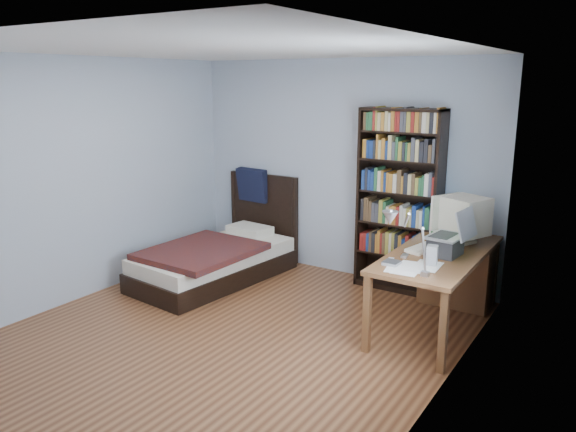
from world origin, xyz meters
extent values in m
plane|color=#5A301A|center=(0.00, 0.00, 0.00)|extent=(4.20, 4.20, 0.00)
plane|color=white|center=(0.00, 0.00, 2.50)|extent=(4.20, 4.20, 0.00)
cube|color=#ACB8C9|center=(0.00, 2.10, 1.25)|extent=(3.80, 0.04, 2.50)
cube|color=#ACB8C9|center=(-1.90, 0.00, 1.25)|extent=(0.04, 4.20, 2.50)
cube|color=#ACB8C9|center=(1.90, 0.00, 1.25)|extent=(0.04, 4.20, 2.50)
cube|color=white|center=(1.89, -0.15, 1.45)|extent=(0.01, 1.14, 1.14)
cube|color=white|center=(1.88, -0.15, 1.45)|extent=(0.01, 1.00, 1.00)
cube|color=brown|center=(1.50, 1.20, 0.71)|extent=(0.75, 1.74, 0.04)
cube|color=brown|center=(1.18, 0.38, 0.34)|extent=(0.06, 0.06, 0.69)
cube|color=brown|center=(1.83, 0.38, 0.34)|extent=(0.06, 0.06, 0.69)
cube|color=brown|center=(1.18, 2.02, 0.34)|extent=(0.06, 0.06, 0.69)
cube|color=brown|center=(1.83, 2.02, 0.34)|extent=(0.06, 0.06, 0.69)
cube|color=brown|center=(1.50, 1.85, 0.34)|extent=(0.69, 0.40, 0.68)
cube|color=beige|center=(1.57, 1.62, 0.74)|extent=(0.31, 0.29, 0.03)
cylinder|color=beige|center=(1.57, 1.62, 0.79)|extent=(0.09, 0.09, 0.06)
cube|color=beige|center=(1.60, 1.62, 1.00)|extent=(0.49, 0.48, 0.36)
cube|color=beige|center=(1.41, 1.62, 1.00)|extent=(0.18, 0.36, 0.38)
cube|color=#46A2FF|center=(1.39, 1.62, 1.00)|extent=(0.12, 0.26, 0.25)
cube|color=#2D2D30|center=(1.58, 1.13, 0.81)|extent=(0.27, 0.31, 0.17)
cube|color=silver|center=(1.58, 1.13, 0.91)|extent=(0.31, 0.39, 0.02)
cube|color=#2D2D30|center=(1.56, 1.13, 0.92)|extent=(0.20, 0.30, 0.00)
cube|color=silver|center=(1.75, 1.13, 1.04)|extent=(0.12, 0.37, 0.26)
cube|color=#0CBF26|center=(1.74, 1.13, 1.04)|extent=(0.09, 0.30, 0.20)
cube|color=#99999E|center=(1.62, 0.50, 0.75)|extent=(0.06, 0.05, 0.04)
cylinder|color=#99999E|center=(1.62, 0.43, 0.96)|extent=(0.02, 0.14, 0.39)
cylinder|color=#99999E|center=(1.55, 0.22, 1.24)|extent=(0.16, 0.32, 0.20)
cone|color=#99999E|center=(1.47, 0.07, 1.28)|extent=(0.12, 0.12, 0.10)
cube|color=beige|center=(1.36, 1.19, 0.74)|extent=(0.24, 0.43, 0.04)
cube|color=gray|center=(1.57, 0.78, 0.82)|extent=(0.10, 0.10, 0.18)
cylinder|color=#06330F|center=(1.37, 1.44, 0.79)|extent=(0.07, 0.07, 0.13)
ellipsoid|color=silver|center=(1.46, 1.46, 0.75)|extent=(0.06, 0.11, 0.04)
cube|color=silver|center=(1.29, 0.88, 0.74)|extent=(0.07, 0.11, 0.02)
cube|color=gray|center=(1.23, 0.71, 0.74)|extent=(0.06, 0.10, 0.02)
cube|color=gray|center=(1.28, 0.62, 0.74)|extent=(0.13, 0.13, 0.03)
cube|color=black|center=(0.38, 1.94, 0.99)|extent=(0.03, 0.30, 1.98)
cube|color=black|center=(1.24, 1.94, 0.99)|extent=(0.03, 0.30, 1.98)
cube|color=black|center=(0.81, 1.94, 1.96)|extent=(0.89, 0.30, 0.03)
cube|color=black|center=(0.81, 1.94, 0.03)|extent=(0.89, 0.30, 0.06)
cube|color=black|center=(0.81, 2.08, 0.99)|extent=(0.89, 0.02, 1.98)
cube|color=olive|center=(0.81, 1.92, 1.02)|extent=(0.81, 0.22, 1.78)
cube|color=black|center=(-1.06, 1.05, 0.11)|extent=(1.14, 1.99, 0.22)
cube|color=#EAE6C9|center=(-1.06, 1.05, 0.30)|extent=(1.10, 1.93, 0.16)
cube|color=maroon|center=(-1.03, 0.81, 0.41)|extent=(1.05, 1.27, 0.07)
cube|color=#EAE6C9|center=(-1.06, 1.75, 0.43)|extent=(0.55, 0.39, 0.12)
cube|color=black|center=(-1.06, 2.06, 0.55)|extent=(1.01, 0.05, 1.10)
cylinder|color=black|center=(-1.54, 2.04, 0.55)|extent=(0.06, 0.06, 1.10)
cylinder|color=black|center=(-0.59, 2.04, 0.55)|extent=(0.06, 0.06, 1.10)
cube|color=black|center=(-1.21, 2.03, 0.95)|extent=(0.46, 0.20, 0.43)
camera|label=1|loc=(3.00, -3.67, 2.26)|focal=35.00mm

